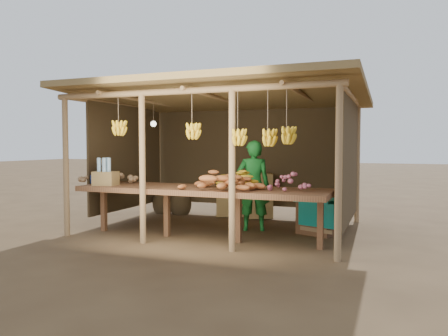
% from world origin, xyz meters
% --- Properties ---
extents(ground, '(60.00, 60.00, 0.00)m').
position_xyz_m(ground, '(0.00, 0.00, 0.00)').
color(ground, brown).
rests_on(ground, ground).
extents(stall_structure, '(4.70, 3.50, 2.43)m').
position_xyz_m(stall_structure, '(0.02, -0.08, 1.91)').
color(stall_structure, '#9C7850').
rests_on(stall_structure, ground).
extents(counter, '(3.90, 1.05, 0.80)m').
position_xyz_m(counter, '(0.00, -0.95, 0.74)').
color(counter, brown).
rests_on(counter, ground).
extents(potato_heap, '(1.07, 0.84, 0.36)m').
position_xyz_m(potato_heap, '(-1.78, -0.86, 0.98)').
color(potato_heap, '#936F4C').
rests_on(potato_heap, counter).
extents(sweet_potato_heap, '(1.27, 0.93, 0.36)m').
position_xyz_m(sweet_potato_heap, '(0.36, -1.04, 0.98)').
color(sweet_potato_heap, '#A15729').
rests_on(sweet_potato_heap, counter).
extents(onion_heap, '(0.78, 0.58, 0.35)m').
position_xyz_m(onion_heap, '(1.41, -0.94, 0.98)').
color(onion_heap, '#A95265').
rests_on(onion_heap, counter).
extents(banana_pile, '(0.72, 0.56, 0.35)m').
position_xyz_m(banana_pile, '(0.47, -0.65, 0.97)').
color(banana_pile, gold).
rests_on(banana_pile, counter).
extents(tomato_basin, '(0.40, 0.40, 0.21)m').
position_xyz_m(tomato_basin, '(-1.90, -0.84, 0.89)').
color(tomato_basin, navy).
rests_on(tomato_basin, counter).
extents(bottle_box, '(0.39, 0.32, 0.45)m').
position_xyz_m(bottle_box, '(-1.58, -1.19, 0.97)').
color(bottle_box, olive).
rests_on(bottle_box, counter).
extents(vendor, '(0.64, 0.52, 1.52)m').
position_xyz_m(vendor, '(0.53, 0.01, 0.76)').
color(vendor, '#197428').
rests_on(vendor, ground).
extents(tarp_crate, '(0.78, 0.73, 0.75)m').
position_xyz_m(tarp_crate, '(1.61, 0.11, 0.31)').
color(tarp_crate, brown).
rests_on(tarp_crate, ground).
extents(carton_stack, '(1.25, 0.59, 0.87)m').
position_xyz_m(carton_stack, '(0.06, 1.20, 0.38)').
color(carton_stack, olive).
rests_on(carton_stack, ground).
extents(burlap_sacks, '(0.87, 0.46, 0.62)m').
position_xyz_m(burlap_sacks, '(-1.61, 1.11, 0.27)').
color(burlap_sacks, '#493822').
rests_on(burlap_sacks, ground).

